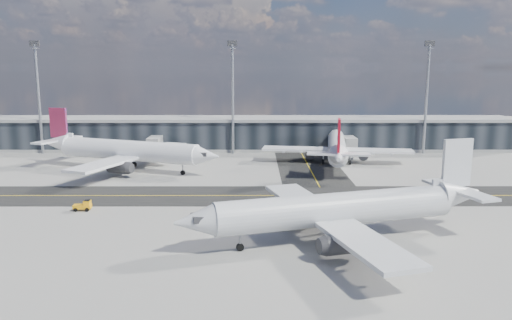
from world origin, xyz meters
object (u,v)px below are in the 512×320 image
object	(u,v)px
airliner_af	(126,151)
airliner_redtail	(337,147)
baggage_tug	(84,205)
airliner_near	(340,209)
service_van	(346,155)

from	to	relation	value
airliner_af	airliner_redtail	xyz separation A→B (m)	(47.25, 7.10, -0.30)
airliner_redtail	baggage_tug	xyz separation A→B (m)	(-46.01, -38.68, -3.21)
airliner_af	baggage_tug	size ratio (longest dim) A/B	15.73
airliner_af	airliner_redtail	bearing A→B (deg)	119.65
airliner_af	airliner_near	bearing A→B (deg)	61.97
baggage_tug	airliner_near	bearing A→B (deg)	68.39
airliner_af	airliner_redtail	size ratio (longest dim) A/B	1.04
airliner_af	service_van	distance (m)	53.06
airliner_redtail	service_van	size ratio (longest dim) A/B	6.88
airliner_near	service_van	world-z (taller)	airliner_near
airliner_af	airliner_near	size ratio (longest dim) A/B	1.02
airliner_af	airliner_near	world-z (taller)	airliner_af
airliner_af	service_van	xyz separation A→B (m)	(50.86, 14.70, -3.52)
airliner_redtail	airliner_near	xyz separation A→B (m)	(-8.03, -52.43, 0.13)
airliner_near	service_van	bearing A→B (deg)	-27.52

